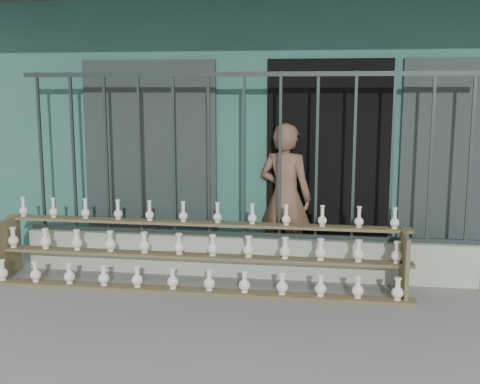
# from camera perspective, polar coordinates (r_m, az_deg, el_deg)

# --- Properties ---
(ground) EXTENTS (60.00, 60.00, 0.00)m
(ground) POSITION_cam_1_polar(r_m,az_deg,el_deg) (5.60, -1.57, -11.87)
(ground) COLOR slate
(workshop_building) EXTENTS (7.40, 6.60, 3.21)m
(workshop_building) POSITION_cam_1_polar(r_m,az_deg,el_deg) (9.41, 3.01, 7.01)
(workshop_building) COLOR #2D6054
(workshop_building) RESTS_ON ground
(parapet_wall) EXTENTS (5.00, 0.20, 0.45)m
(parapet_wall) POSITION_cam_1_polar(r_m,az_deg,el_deg) (6.75, 0.39, -6.08)
(parapet_wall) COLOR #ACBCA1
(parapet_wall) RESTS_ON ground
(security_fence) EXTENTS (5.00, 0.04, 1.80)m
(security_fence) POSITION_cam_1_polar(r_m,az_deg,el_deg) (6.53, 0.40, 3.46)
(security_fence) COLOR #283330
(security_fence) RESTS_ON parapet_wall
(shelf_rack) EXTENTS (4.50, 0.68, 0.85)m
(shelf_rack) POSITION_cam_1_polar(r_m,az_deg,el_deg) (6.40, -4.25, -5.72)
(shelf_rack) COLOR brown
(shelf_rack) RESTS_ON ground
(elderly_woman) EXTENTS (0.72, 0.59, 1.69)m
(elderly_woman) POSITION_cam_1_polar(r_m,az_deg,el_deg) (6.87, 4.33, -0.50)
(elderly_woman) COLOR brown
(elderly_woman) RESTS_ON ground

